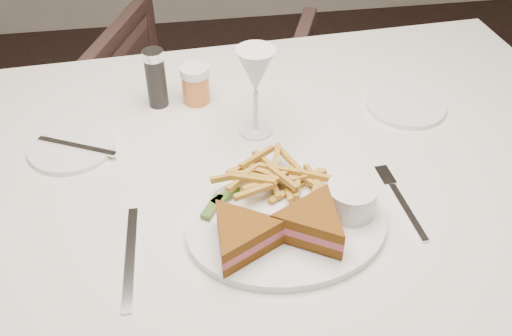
{
  "coord_description": "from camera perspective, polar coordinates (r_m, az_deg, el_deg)",
  "views": [
    {
      "loc": [
        0.18,
        -0.43,
        1.41
      ],
      "look_at": [
        0.29,
        0.28,
        0.8
      ],
      "focal_mm": 40.0,
      "sensor_mm": 36.0,
      "label": 1
    }
  ],
  "objects": [
    {
      "name": "table_setting",
      "position": [
        0.95,
        1.1,
        -0.42
      ],
      "size": [
        0.82,
        0.58,
        0.18
      ],
      "color": "white",
      "rests_on": "table"
    },
    {
      "name": "chair_far",
      "position": [
        1.93,
        -5.12,
        6.12
      ],
      "size": [
        0.81,
        0.79,
        0.66
      ],
      "primitive_type": "imported",
      "rotation": [
        0.0,
        0.0,
        2.77
      ],
      "color": "#452F2A",
      "rests_on": "ground"
    },
    {
      "name": "table",
      "position": [
        1.29,
        -0.35,
        -13.1
      ],
      "size": [
        1.46,
        1.02,
        0.75
      ],
      "primitive_type": "cube",
      "rotation": [
        0.0,
        0.0,
        0.06
      ],
      "color": "silver",
      "rests_on": "ground"
    }
  ]
}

